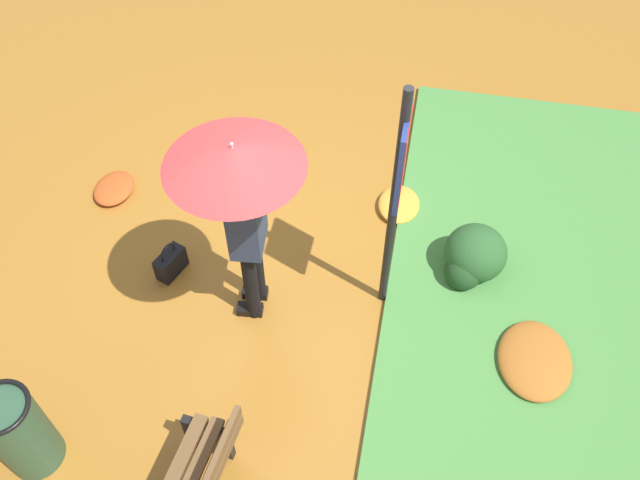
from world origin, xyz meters
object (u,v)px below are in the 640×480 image
at_px(handbag, 171,263).
at_px(trash_bin, 19,432).
at_px(person_with_umbrella, 240,189).
at_px(info_sign_post, 398,184).

height_order(handbag, trash_bin, trash_bin).
xyz_separation_m(handbag, trash_bin, (1.82, -0.44, 0.29)).
bearing_deg(person_with_umbrella, handbag, -108.18).
distance_m(info_sign_post, handbag, 2.32).
relative_size(info_sign_post, trash_bin, 2.76).
relative_size(handbag, trash_bin, 0.44).
distance_m(person_with_umbrella, handbag, 1.68).
bearing_deg(handbag, info_sign_post, 92.34).
bearing_deg(info_sign_post, trash_bin, -51.09).
distance_m(info_sign_post, trash_bin, 3.19).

